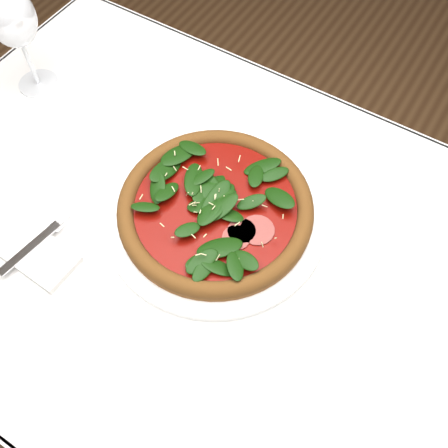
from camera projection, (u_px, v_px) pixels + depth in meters
The scene contains 7 objects.
ground at pixel (215, 364), 1.46m from camera, with size 6.00×6.00×0.00m, color brown.
dining_table at pixel (210, 267), 0.90m from camera, with size 1.21×0.81×0.75m.
plate at pixel (216, 213), 0.83m from camera, with size 0.37×0.37×0.02m.
pizza at pixel (215, 206), 0.82m from camera, with size 0.40×0.40×0.04m.
wine_glass at pixel (11, 19), 0.87m from camera, with size 0.09×0.09×0.22m.
napkin at pixel (31, 250), 0.80m from camera, with size 0.16×0.07×0.01m, color silver.
fork at pixel (43, 236), 0.80m from camera, with size 0.04×0.15×0.00m.
Camera 1 is at (0.23, -0.32, 1.47)m, focal length 40.00 mm.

